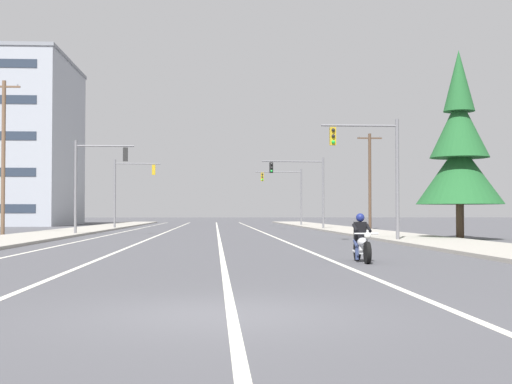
{
  "coord_description": "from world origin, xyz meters",
  "views": [
    {
      "loc": [
        -0.05,
        -10.43,
        1.48
      ],
      "look_at": [
        1.74,
        20.48,
        2.38
      ],
      "focal_mm": 49.94,
      "sensor_mm": 36.0,
      "label": 1
    }
  ],
  "objects": [
    {
      "name": "traffic_signal_near_left",
      "position": [
        -8.07,
        36.6,
        4.03
      ],
      "size": [
        3.86,
        0.38,
        6.2
      ],
      "color": "slate",
      "rests_on": "ground"
    },
    {
      "name": "lane_stripe_center",
      "position": [
        0.19,
        45.0,
        0.0
      ],
      "size": [
        0.16,
        100.0,
        0.01
      ],
      "primitive_type": "cube",
      "color": "beige",
      "rests_on": "ground"
    },
    {
      "name": "sidewalk_kerb_left",
      "position": [
        -10.67,
        40.0,
        0.07
      ],
      "size": [
        4.4,
        110.0,
        0.14
      ],
      "primitive_type": "cube",
      "color": "#9E998E",
      "rests_on": "ground"
    },
    {
      "name": "conifer_tree_right_verge_near",
      "position": [
        13.33,
        27.72,
        4.78
      ],
      "size": [
        4.74,
        4.74,
        10.43
      ],
      "color": "#423023",
      "rests_on": "ground"
    },
    {
      "name": "lane_stripe_far_left",
      "position": [
        -6.99,
        45.0,
        0.0
      ],
      "size": [
        0.16,
        100.0,
        0.01
      ],
      "primitive_type": "cube",
      "color": "beige",
      "rests_on": "ground"
    },
    {
      "name": "traffic_signal_mid_left",
      "position": [
        -7.8,
        53.48,
        4.05
      ],
      "size": [
        4.12,
        0.42,
        6.2
      ],
      "color": "slate",
      "rests_on": "ground"
    },
    {
      "name": "motorcycle_with_rider",
      "position": [
        4.35,
        10.71,
        0.59
      ],
      "size": [
        0.7,
        2.19,
        1.46
      ],
      "color": "black",
      "rests_on": "ground"
    },
    {
      "name": "traffic_signal_near_right",
      "position": [
        8.03,
        24.8,
        4.04
      ],
      "size": [
        3.95,
        0.37,
        6.2
      ],
      "color": "slate",
      "rests_on": "ground"
    },
    {
      "name": "traffic_signal_far_right",
      "position": [
        7.79,
        65.59,
        4.11
      ],
      "size": [
        5.05,
        0.46,
        6.2
      ],
      "color": "slate",
      "rests_on": "ground"
    },
    {
      "name": "utility_pole_right_far",
      "position": [
        13.47,
        50.91,
        4.4
      ],
      "size": [
        2.15,
        0.26,
        8.38
      ],
      "color": "#4C3828",
      "rests_on": "ground"
    },
    {
      "name": "ground_plane",
      "position": [
        0.0,
        0.0,
        0.0
      ],
      "size": [
        400.0,
        400.0,
        0.0
      ],
      "primitive_type": "plane",
      "color": "#47474C"
    },
    {
      "name": "utility_pole_left_near",
      "position": [
        -13.99,
        37.26,
        5.31
      ],
      "size": [
        2.1,
        0.26,
        10.21
      ],
      "color": "brown",
      "rests_on": "ground"
    },
    {
      "name": "sidewalk_kerb_right",
      "position": [
        10.67,
        40.0,
        0.07
      ],
      "size": [
        4.4,
        110.0,
        0.14
      ],
      "primitive_type": "cube",
      "color": "#9E998E",
      "rests_on": "ground"
    },
    {
      "name": "traffic_signal_mid_right",
      "position": [
        7.69,
        50.01,
        4.13
      ],
      "size": [
        5.38,
        0.63,
        6.2
      ],
      "color": "slate",
      "rests_on": "ground"
    },
    {
      "name": "lane_stripe_left",
      "position": [
        -3.72,
        45.0,
        0.0
      ],
      "size": [
        0.16,
        100.0,
        0.01
      ],
      "primitive_type": "cube",
      "color": "beige",
      "rests_on": "ground"
    },
    {
      "name": "lane_stripe_right",
      "position": [
        3.54,
        45.0,
        0.0
      ],
      "size": [
        0.16,
        100.0,
        0.01
      ],
      "primitive_type": "cube",
      "color": "beige",
      "rests_on": "ground"
    }
  ]
}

